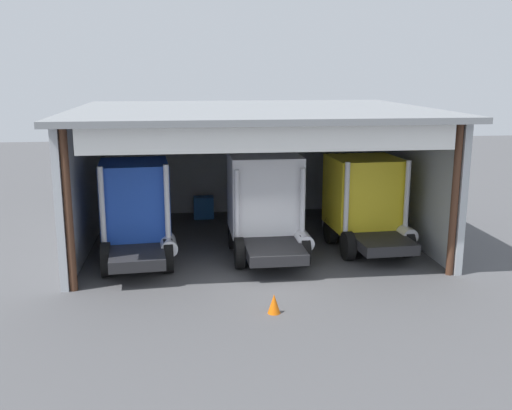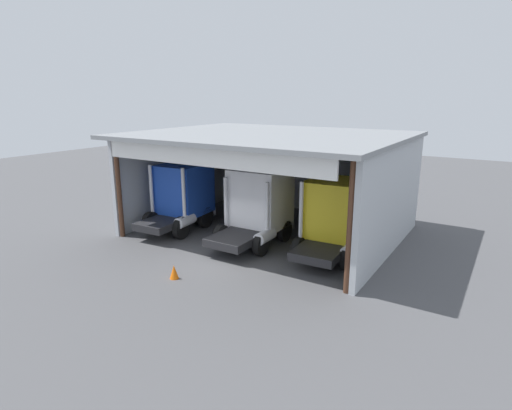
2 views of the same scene
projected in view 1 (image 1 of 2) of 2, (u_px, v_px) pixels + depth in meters
ground_plane at (269, 284)px, 18.72m from camera, size 80.00×80.00×0.00m
workshop_shed at (249, 147)px, 23.54m from camera, size 13.20×10.95×5.24m
truck_blue_center_bay at (136, 209)px, 20.56m from camera, size 2.74×4.73×3.60m
truck_white_yard_outside at (266, 203)px, 21.42m from camera, size 2.73×4.80×3.63m
truck_yellow_left_bay at (366, 200)px, 22.21m from camera, size 2.82×4.61×3.49m
oil_drum at (200, 206)px, 27.48m from camera, size 0.58×0.58×0.87m
tool_cart at (204, 207)px, 26.90m from camera, size 0.90×0.60×1.00m
traffic_cone at (274, 304)px, 16.39m from camera, size 0.36×0.36×0.56m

